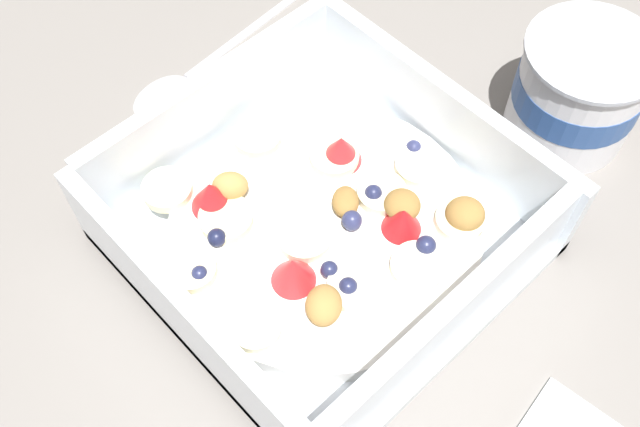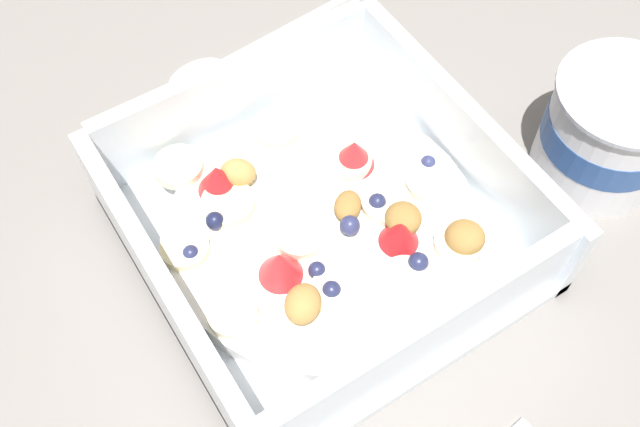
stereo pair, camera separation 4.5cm
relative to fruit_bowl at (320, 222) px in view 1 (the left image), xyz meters
The scene contains 4 objects.
ground_plane 0.03m from the fruit_bowl, 76.20° to the left, with size 2.40×2.40×0.00m, color gray.
fruit_bowl is the anchor object (origin of this frame).
spoon 0.17m from the fruit_bowl, behind, with size 0.04×0.17×0.01m.
yogurt_cup 0.19m from the fruit_bowl, 74.74° to the left, with size 0.09×0.09×0.08m.
Camera 1 is at (0.17, -0.18, 0.41)m, focal length 41.57 mm.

